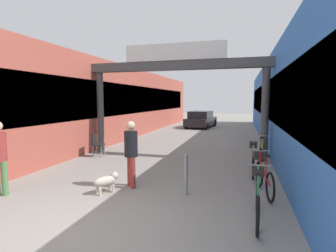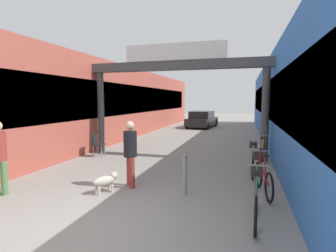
{
  "view_description": "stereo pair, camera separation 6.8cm",
  "coord_description": "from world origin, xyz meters",
  "px_view_note": "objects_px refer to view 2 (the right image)",
  "views": [
    {
      "loc": [
        2.56,
        -3.66,
        2.24
      ],
      "look_at": [
        0.0,
        5.32,
        1.3
      ],
      "focal_mm": 28.0,
      "sensor_mm": 36.0,
      "label": 1
    },
    {
      "loc": [
        2.62,
        -3.64,
        2.24
      ],
      "look_at": [
        0.0,
        5.32,
        1.3
      ],
      "focal_mm": 28.0,
      "sensor_mm": 36.0,
      "label": 2
    }
  ],
  "objects_px": {
    "parked_car_black": "(202,119)",
    "bicycle_red_second": "(262,175)",
    "bicycle_silver_third": "(253,159)",
    "cafe_chair_black_nearer": "(97,143)",
    "bicycle_orange_farthest": "(262,152)",
    "bicycle_green_nearest": "(256,197)",
    "dog_on_leash": "(106,181)",
    "bollard_post_metal": "(185,174)",
    "pedestrian_with_dog": "(130,149)"
  },
  "relations": [
    {
      "from": "dog_on_leash",
      "to": "bicycle_red_second",
      "type": "distance_m",
      "value": 3.78
    },
    {
      "from": "pedestrian_with_dog",
      "to": "parked_car_black",
      "type": "bearing_deg",
      "value": 92.0
    },
    {
      "from": "dog_on_leash",
      "to": "bicycle_silver_third",
      "type": "relative_size",
      "value": 0.39
    },
    {
      "from": "dog_on_leash",
      "to": "bollard_post_metal",
      "type": "height_order",
      "value": "bollard_post_metal"
    },
    {
      "from": "pedestrian_with_dog",
      "to": "bicycle_green_nearest",
      "type": "bearing_deg",
      "value": -19.51
    },
    {
      "from": "bicycle_green_nearest",
      "to": "bicycle_orange_farthest",
      "type": "relative_size",
      "value": 1.01
    },
    {
      "from": "dog_on_leash",
      "to": "cafe_chair_black_nearer",
      "type": "bearing_deg",
      "value": 124.15
    },
    {
      "from": "bicycle_silver_third",
      "to": "parked_car_black",
      "type": "relative_size",
      "value": 0.41
    },
    {
      "from": "bicycle_green_nearest",
      "to": "dog_on_leash",
      "type": "bearing_deg",
      "value": 171.44
    },
    {
      "from": "bicycle_green_nearest",
      "to": "bicycle_red_second",
      "type": "bearing_deg",
      "value": 82.45
    },
    {
      "from": "pedestrian_with_dog",
      "to": "bicycle_green_nearest",
      "type": "xyz_separation_m",
      "value": [
        3.02,
        -1.07,
        -0.54
      ]
    },
    {
      "from": "pedestrian_with_dog",
      "to": "parked_car_black",
      "type": "height_order",
      "value": "pedestrian_with_dog"
    },
    {
      "from": "bicycle_orange_farthest",
      "to": "parked_car_black",
      "type": "height_order",
      "value": "parked_car_black"
    },
    {
      "from": "bicycle_green_nearest",
      "to": "bollard_post_metal",
      "type": "bearing_deg",
      "value": 149.85
    },
    {
      "from": "bicycle_silver_third",
      "to": "bollard_post_metal",
      "type": "distance_m",
      "value": 2.83
    },
    {
      "from": "bollard_post_metal",
      "to": "cafe_chair_black_nearer",
      "type": "distance_m",
      "value": 5.3
    },
    {
      "from": "bollard_post_metal",
      "to": "bicycle_green_nearest",
      "type": "bearing_deg",
      "value": -30.15
    },
    {
      "from": "bicycle_red_second",
      "to": "parked_car_black",
      "type": "xyz_separation_m",
      "value": [
        -3.76,
        14.62,
        0.21
      ]
    },
    {
      "from": "cafe_chair_black_nearer",
      "to": "bicycle_orange_farthest",
      "type": "bearing_deg",
      "value": 4.79
    },
    {
      "from": "dog_on_leash",
      "to": "cafe_chair_black_nearer",
      "type": "distance_m",
      "value": 4.28
    },
    {
      "from": "bicycle_orange_farthest",
      "to": "bicycle_red_second",
      "type": "bearing_deg",
      "value": -93.28
    },
    {
      "from": "bicycle_red_second",
      "to": "bicycle_silver_third",
      "type": "xyz_separation_m",
      "value": [
        -0.17,
        1.67,
        0.0
      ]
    },
    {
      "from": "bollard_post_metal",
      "to": "parked_car_black",
      "type": "distance_m",
      "value": 15.42
    },
    {
      "from": "parked_car_black",
      "to": "bicycle_red_second",
      "type": "bearing_deg",
      "value": -75.58
    },
    {
      "from": "bicycle_orange_farthest",
      "to": "bollard_post_metal",
      "type": "bearing_deg",
      "value": -117.81
    },
    {
      "from": "dog_on_leash",
      "to": "bollard_post_metal",
      "type": "relative_size",
      "value": 0.66
    },
    {
      "from": "bicycle_orange_farthest",
      "to": "cafe_chair_black_nearer",
      "type": "xyz_separation_m",
      "value": [
        -6.2,
        -0.52,
        0.1
      ]
    },
    {
      "from": "bollard_post_metal",
      "to": "parked_car_black",
      "type": "xyz_separation_m",
      "value": [
        -2.0,
        15.29,
        0.14
      ]
    },
    {
      "from": "dog_on_leash",
      "to": "bicycle_red_second",
      "type": "xyz_separation_m",
      "value": [
        3.62,
        1.05,
        0.15
      ]
    },
    {
      "from": "bicycle_green_nearest",
      "to": "bollard_post_metal",
      "type": "distance_m",
      "value": 1.8
    },
    {
      "from": "dog_on_leash",
      "to": "bicycle_red_second",
      "type": "height_order",
      "value": "bicycle_red_second"
    },
    {
      "from": "bicycle_green_nearest",
      "to": "cafe_chair_black_nearer",
      "type": "relative_size",
      "value": 1.9
    },
    {
      "from": "dog_on_leash",
      "to": "bicycle_green_nearest",
      "type": "height_order",
      "value": "bicycle_green_nearest"
    },
    {
      "from": "pedestrian_with_dog",
      "to": "cafe_chair_black_nearer",
      "type": "height_order",
      "value": "pedestrian_with_dog"
    },
    {
      "from": "bicycle_silver_third",
      "to": "parked_car_black",
      "type": "xyz_separation_m",
      "value": [
        -3.59,
        12.95,
        0.21
      ]
    },
    {
      "from": "pedestrian_with_dog",
      "to": "bicycle_red_second",
      "type": "height_order",
      "value": "pedestrian_with_dog"
    },
    {
      "from": "bicycle_silver_third",
      "to": "bicycle_orange_farthest",
      "type": "xyz_separation_m",
      "value": [
        0.34,
        1.33,
        0.0
      ]
    },
    {
      "from": "dog_on_leash",
      "to": "bicycle_silver_third",
      "type": "xyz_separation_m",
      "value": [
        3.45,
        2.72,
        0.15
      ]
    },
    {
      "from": "bicycle_red_second",
      "to": "bicycle_green_nearest",
      "type": "bearing_deg",
      "value": -97.55
    },
    {
      "from": "bicycle_silver_third",
      "to": "cafe_chair_black_nearer",
      "type": "relative_size",
      "value": 1.9
    },
    {
      "from": "bicycle_green_nearest",
      "to": "bicycle_red_second",
      "type": "distance_m",
      "value": 1.58
    },
    {
      "from": "pedestrian_with_dog",
      "to": "bicycle_green_nearest",
      "type": "distance_m",
      "value": 3.25
    },
    {
      "from": "bicycle_green_nearest",
      "to": "cafe_chair_black_nearer",
      "type": "bearing_deg",
      "value": 145.14
    },
    {
      "from": "bollard_post_metal",
      "to": "dog_on_leash",
      "type": "bearing_deg",
      "value": -168.22
    },
    {
      "from": "bicycle_green_nearest",
      "to": "bicycle_orange_farthest",
      "type": "height_order",
      "value": "same"
    },
    {
      "from": "bicycle_red_second",
      "to": "bicycle_orange_farthest",
      "type": "bearing_deg",
      "value": 86.72
    },
    {
      "from": "bollard_post_metal",
      "to": "parked_car_black",
      "type": "height_order",
      "value": "parked_car_black"
    },
    {
      "from": "bicycle_orange_farthest",
      "to": "bicycle_green_nearest",
      "type": "bearing_deg",
      "value": -94.75
    },
    {
      "from": "pedestrian_with_dog",
      "to": "cafe_chair_black_nearer",
      "type": "bearing_deg",
      "value": 133.14
    },
    {
      "from": "pedestrian_with_dog",
      "to": "bicycle_orange_farthest",
      "type": "height_order",
      "value": "pedestrian_with_dog"
    }
  ]
}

